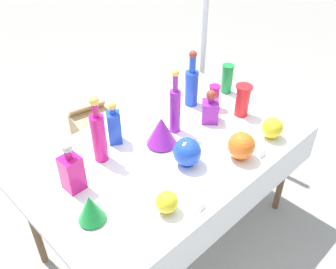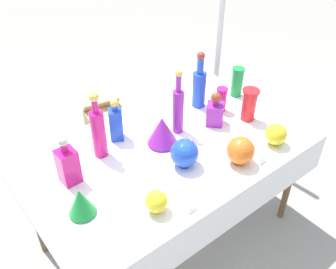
{
  "view_description": "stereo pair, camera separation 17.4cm",
  "coord_description": "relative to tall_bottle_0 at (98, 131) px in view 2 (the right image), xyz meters",
  "views": [
    {
      "loc": [
        -1.18,
        -1.21,
        2.14
      ],
      "look_at": [
        0.0,
        0.0,
        0.86
      ],
      "focal_mm": 40.0,
      "sensor_mm": 36.0,
      "label": 1
    },
    {
      "loc": [
        -1.05,
        -1.33,
        2.14
      ],
      "look_at": [
        0.0,
        0.0,
        0.86
      ],
      "focal_mm": 40.0,
      "sensor_mm": 36.0,
      "label": 2
    }
  ],
  "objects": [
    {
      "name": "ground_plane",
      "position": [
        0.33,
        -0.19,
        -0.93
      ],
      "size": [
        40.0,
        40.0,
        0.0
      ],
      "primitive_type": "plane",
      "color": "gray"
    },
    {
      "name": "display_table",
      "position": [
        0.33,
        -0.22,
        -0.22
      ],
      "size": [
        1.68,
        1.01,
        0.76
      ],
      "color": "white",
      "rests_on": "ground"
    },
    {
      "name": "tall_bottle_0",
      "position": [
        0.0,
        0.0,
        0.0
      ],
      "size": [
        0.08,
        0.08,
        0.41
      ],
      "color": "#C61972",
      "rests_on": "display_table"
    },
    {
      "name": "tall_bottle_1",
      "position": [
        0.48,
        -0.1,
        -0.0
      ],
      "size": [
        0.07,
        0.07,
        0.42
      ],
      "color": "purple",
      "rests_on": "display_table"
    },
    {
      "name": "tall_bottle_2",
      "position": [
        0.78,
        0.04,
        -0.02
      ],
      "size": [
        0.09,
        0.09,
        0.39
      ],
      "color": "blue",
      "rests_on": "display_table"
    },
    {
      "name": "square_decanter_0",
      "position": [
        -0.24,
        -0.09,
        -0.05
      ],
      "size": [
        0.1,
        0.1,
        0.29
      ],
      "color": "#C61972",
      "rests_on": "display_table"
    },
    {
      "name": "square_decanter_1",
      "position": [
        0.72,
        -0.18,
        -0.08
      ],
      "size": [
        0.15,
        0.15,
        0.22
      ],
      "color": "purple",
      "rests_on": "display_table"
    },
    {
      "name": "square_decanter_2",
      "position": [
        0.15,
        0.07,
        -0.05
      ],
      "size": [
        0.11,
        0.11,
        0.27
      ],
      "color": "blue",
      "rests_on": "display_table"
    },
    {
      "name": "slender_vase_0",
      "position": [
        1.08,
        -0.02,
        -0.06
      ],
      "size": [
        0.08,
        0.08,
        0.21
      ],
      "color": "#198C38",
      "rests_on": "display_table"
    },
    {
      "name": "slender_vase_1",
      "position": [
        0.92,
        -0.28,
        -0.05
      ],
      "size": [
        0.11,
        0.11,
        0.21
      ],
      "color": "red",
      "rests_on": "display_table"
    },
    {
      "name": "slender_vase_2",
      "position": [
        0.86,
        -0.1,
        -0.08
      ],
      "size": [
        0.08,
        0.08,
        0.17
      ],
      "color": "#C61972",
      "rests_on": "display_table"
    },
    {
      "name": "fluted_vase_0",
      "position": [
        0.34,
        -0.14,
        -0.07
      ],
      "size": [
        0.18,
        0.18,
        0.18
      ],
      "color": "purple",
      "rests_on": "display_table"
    },
    {
      "name": "fluted_vase_1",
      "position": [
        -0.29,
        -0.33,
        -0.09
      ],
      "size": [
        0.13,
        0.13,
        0.15
      ],
      "color": "#198C38",
      "rests_on": "display_table"
    },
    {
      "name": "round_bowl_0",
      "position": [
        0.31,
        -0.37,
        -0.08
      ],
      "size": [
        0.16,
        0.16,
        0.17
      ],
      "color": "blue",
      "rests_on": "display_table"
    },
    {
      "name": "round_bowl_1",
      "position": [
        0.85,
        -0.55,
        -0.1
      ],
      "size": [
        0.13,
        0.13,
        0.14
      ],
      "color": "yellow",
      "rests_on": "display_table"
    },
    {
      "name": "round_bowl_2",
      "position": [
        -0.01,
        -0.53,
        -0.1
      ],
      "size": [
        0.11,
        0.11,
        0.12
      ],
      "color": "yellow",
      "rests_on": "display_table"
    },
    {
      "name": "round_bowl_3",
      "position": [
        0.56,
        -0.54,
        -0.08
      ],
      "size": [
        0.16,
        0.16,
        0.16
      ],
      "color": "orange",
      "rests_on": "display_table"
    },
    {
      "name": "price_tag_left",
      "position": [
        0.12,
        -0.64,
        -0.15
      ],
      "size": [
        0.05,
        0.01,
        0.03
      ],
      "primitive_type": "cube",
      "rotation": [
        -0.21,
        0.0,
        0.02
      ],
      "color": "white",
      "rests_on": "display_table"
    },
    {
      "name": "price_tag_center",
      "position": [
        0.66,
        -0.62,
        -0.15
      ],
      "size": [
        0.05,
        0.02,
        0.04
      ],
      "primitive_type": "cube",
      "rotation": [
        -0.21,
        0.0,
        -0.03
      ],
      "color": "white",
      "rests_on": "display_table"
    },
    {
      "name": "cardboard_box_behind_left",
      "position": [
        0.6,
        1.02,
        -0.8
      ],
      "size": [
        0.43,
        0.41,
        0.34
      ],
      "color": "tan",
      "rests_on": "ground"
    },
    {
      "name": "canopy_pole",
      "position": [
        1.35,
        0.43,
        -0.05
      ],
      "size": [
        0.18,
        0.18,
        2.27
      ],
      "color": "silver",
      "rests_on": "ground"
    }
  ]
}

